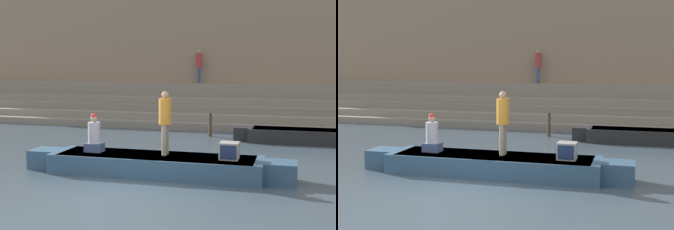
# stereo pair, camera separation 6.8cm
# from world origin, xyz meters

# --- Properties ---
(ground_plane) EXTENTS (120.00, 120.00, 0.00)m
(ground_plane) POSITION_xyz_m (0.00, 0.00, 0.00)
(ground_plane) COLOR #3D4C56
(ghat_steps) EXTENTS (36.00, 3.86, 1.83)m
(ghat_steps) POSITION_xyz_m (0.00, 11.83, 0.66)
(ghat_steps) COLOR gray
(ghat_steps) RESTS_ON ground
(back_wall) EXTENTS (34.20, 1.28, 6.28)m
(back_wall) POSITION_xyz_m (0.00, 13.82, 3.11)
(back_wall) COLOR #937A60
(back_wall) RESTS_ON ground
(rowboat_main) EXTENTS (7.02, 1.53, 0.51)m
(rowboat_main) POSITION_xyz_m (0.34, 1.72, 0.27)
(rowboat_main) COLOR #33516B
(rowboat_main) RESTS_ON ground
(person_standing) EXTENTS (0.33, 0.33, 1.63)m
(person_standing) POSITION_xyz_m (0.56, 1.84, 1.45)
(person_standing) COLOR gray
(person_standing) RESTS_ON rowboat_main
(person_rowing) EXTENTS (0.46, 0.36, 1.03)m
(person_rowing) POSITION_xyz_m (-1.36, 1.73, 0.92)
(person_rowing) COLOR #3D4C75
(person_rowing) RESTS_ON rowboat_main
(tv_set) EXTENTS (0.47, 0.45, 0.42)m
(tv_set) POSITION_xyz_m (2.23, 1.70, 0.72)
(tv_set) COLOR #9E998E
(tv_set) RESTS_ON rowboat_main
(moored_boat_shore) EXTENTS (4.86, 1.16, 0.50)m
(moored_boat_shore) POSITION_xyz_m (4.05, 7.55, 0.26)
(moored_boat_shore) COLOR black
(moored_boat_shore) RESTS_ON ground
(mooring_post) EXTENTS (0.14, 0.14, 0.93)m
(mooring_post) POSITION_xyz_m (0.60, 8.13, 0.46)
(mooring_post) COLOR #473828
(mooring_post) RESTS_ON ground
(person_on_steps) EXTENTS (0.30, 0.30, 1.62)m
(person_on_steps) POSITION_xyz_m (-0.83, 12.90, 2.77)
(person_on_steps) COLOR #3D4C75
(person_on_steps) RESTS_ON ghat_steps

